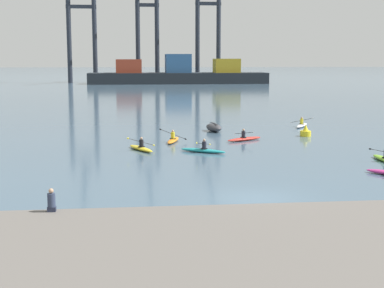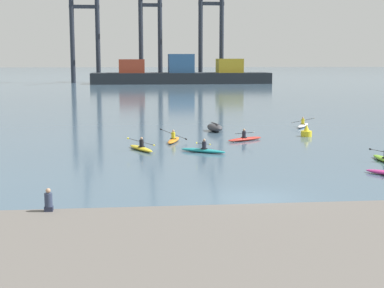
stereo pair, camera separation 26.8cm
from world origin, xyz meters
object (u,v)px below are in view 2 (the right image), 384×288
Objects in this scene: container_barge at (181,74)px; kayak_red at (245,139)px; capsized_dinghy at (215,128)px; kayak_white at (303,125)px; gantry_crane_west_mid at (150,19)px; kayak_teal at (203,150)px; gantry_crane_east_mid at (211,20)px; channel_buoy at (306,132)px; kayak_orange at (174,140)px; kayak_yellow at (141,148)px; seated_onlooker at (48,201)px; gantry_crane_west at (84,21)px.

kayak_red is at bearing -92.14° from container_barge.
kayak_white reaches higher than capsized_dinghy.
kayak_white is (10.83, -104.09, -16.69)m from gantry_crane_west_mid.
kayak_teal is (-2.44, -11.29, -0.18)m from capsized_dinghy.
capsized_dinghy is 11.55m from kayak_teal.
kayak_white is (11.23, 13.88, 0.00)m from kayak_teal.
gantry_crane_west_mid is at bearing 129.21° from container_barge.
kayak_teal is 17.86m from kayak_white.
gantry_crane_west_mid reaches higher than gantry_crane_east_mid.
container_barge is 1.42× the size of gantry_crane_east_mid.
channel_buoy is (7.10, -3.99, 0.01)m from capsized_dinghy.
kayak_orange is at bearing -169.65° from channel_buoy.
container_barge is 108.17m from kayak_yellow.
seated_onlooker is (-3.81, -18.34, 0.85)m from kayak_yellow.
capsized_dinghy is 0.83× the size of kayak_yellow.
kayak_teal and kayak_white have the same top height.
gantry_crane_west is 17.37m from gantry_crane_west_mid.
kayak_teal is at bearing -90.20° from gantry_crane_west_mid.
kayak_teal is 18.77m from seated_onlooker.
kayak_yellow is 18.75m from seated_onlooker.
kayak_orange is (-11.19, -2.04, -0.19)m from channel_buoy.
kayak_yellow is (-21.00, -116.55, -16.48)m from gantry_crane_east_mid.
kayak_yellow is (-12.05, -107.48, -2.20)m from container_barge.
kayak_red is (-12.81, -112.63, -16.48)m from gantry_crane_east_mid.
channel_buoy is at bearing -85.28° from gantry_crane_west_mid.
capsized_dinghy is (-14.34, -106.66, -16.30)m from gantry_crane_east_mid.
gantry_crane_west is 9.35× the size of kayak_orange.
kayak_white is (1.70, 6.58, -0.19)m from channel_buoy.
kayak_white is at bearing -84.06° from gantry_crane_west_mid.
kayak_orange is at bearing -91.05° from gantry_crane_west_mid.
kayak_yellow is at bearing -83.73° from gantry_crane_west.
gantry_crane_east_mid is at bearing 83.51° from kayak_red.
seated_onlooker is (8.69, -132.19, -14.90)m from gantry_crane_west.
container_barge is 101.60m from channel_buoy.
kayak_teal is (16.72, -115.25, -15.75)m from gantry_crane_west.
kayak_orange is at bearing -95.23° from container_barge.
channel_buoy is 12.01m from kayak_teal.
seated_onlooker is (-10.47, -28.23, 0.67)m from capsized_dinghy.
seated_onlooker is (-24.81, -134.89, -15.63)m from gantry_crane_east_mid.
gantry_crane_east_mid reaches higher than container_barge.
kayak_orange is at bearing -82.20° from gantry_crane_west.
channel_buoy reaches higher than kayak_red.
kayak_red is at bearing -75.64° from capsized_dinghy.
kayak_teal is at bearing -94.11° from container_barge.
gantry_crane_east_mid reaches higher than kayak_teal.
channel_buoy reaches higher than kayak_white.
kayak_red is at bearing -160.43° from channel_buoy.
kayak_red is at bearing -130.34° from kayak_white.
capsized_dinghy is at bearing -79.56° from gantry_crane_west.
kayak_red is at bearing -96.49° from gantry_crane_east_mid.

